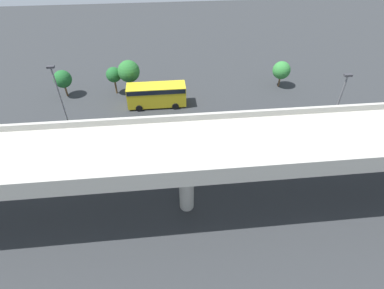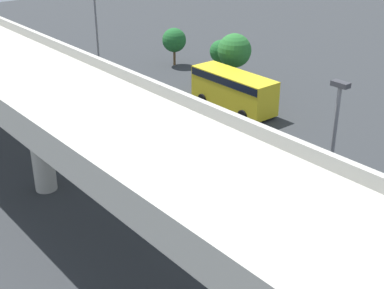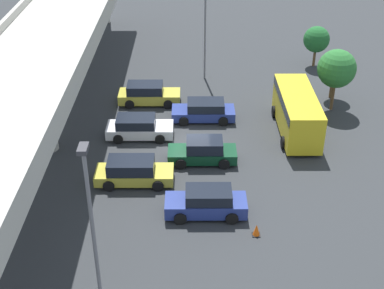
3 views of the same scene
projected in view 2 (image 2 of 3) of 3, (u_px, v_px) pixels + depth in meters
ground_plane at (177, 144)px, 36.57m from camera, size 118.68×118.68×0.00m
highway_overpass at (33, 85)px, 28.29m from camera, size 56.62×6.69×7.56m
parked_car_0 at (264, 167)px, 31.73m from camera, size 1.99×4.59×1.65m
parked_car_1 at (172, 170)px, 31.41m from camera, size 2.10×4.78×1.59m
parked_car_2 at (202, 138)px, 35.56m from camera, size 2.03×4.47×1.62m
parked_car_3 at (118, 141)px, 35.27m from camera, size 2.16×4.67×1.54m
parked_car_4 at (152, 113)px, 39.76m from camera, size 2.17×4.67×1.51m
parked_car_5 at (82, 115)px, 39.16m from camera, size 2.15×4.83×1.66m
shuttle_bus at (233, 88)px, 41.83m from camera, size 7.46×2.70×2.90m
lamp_post_near_aisle at (330, 172)px, 21.67m from camera, size 0.70×0.35×9.13m
lamp_post_mid_lot at (97, 35)px, 43.41m from camera, size 0.70×0.35×8.85m
tree_front_centre at (234, 51)px, 45.55m from camera, size 2.90×2.90×4.85m
tree_front_right at (221, 52)px, 47.51m from camera, size 2.04×2.04×3.83m
tree_front_far_right at (174, 40)px, 52.32m from camera, size 2.35×2.35×3.70m
traffic_cone at (316, 172)px, 32.16m from camera, size 0.44×0.44×0.70m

